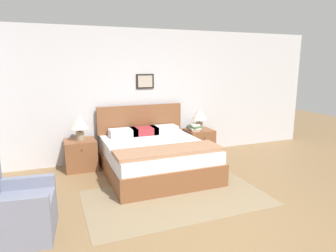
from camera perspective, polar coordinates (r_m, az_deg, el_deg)
The scene contains 13 objects.
ground_plane at distance 3.77m, azimuth 11.00°, elevation -19.04°, with size 16.00×16.00×0.00m, color olive.
wall_back at distance 6.15m, azimuth -4.47°, elevation 5.96°, with size 7.98×0.09×2.60m.
area_rug_main at distance 4.49m, azimuth 1.66°, elevation -13.50°, with size 2.62×1.52×0.01m.
bed at distance 5.34m, azimuth -2.36°, elevation -5.76°, with size 1.74×1.95×1.11m.
armchair at distance 3.86m, azimuth -26.88°, elevation -14.40°, with size 0.78×0.79×0.86m.
nightstand_near_window at distance 5.77m, azimuth -16.28°, elevation -5.26°, with size 0.56×0.53×0.55m.
nightstand_by_door at distance 6.44m, azimuth 5.87°, elevation -3.08°, with size 0.56×0.53×0.55m.
table_lamp_near_window at distance 5.64m, azimuth -16.55°, elevation 0.52°, with size 0.32×0.32×0.47m.
table_lamp_by_door at distance 6.32m, azimuth 6.03°, elevation 2.12°, with size 0.32×0.32×0.47m.
book_thick_bottom at distance 6.27m, azimuth 5.12°, elevation -0.73°, with size 0.19×0.26×0.03m.
book_hardcover_middle at distance 6.27m, azimuth 5.13°, elevation -0.44°, with size 0.25×0.30×0.03m.
book_novel_upper at distance 6.26m, azimuth 5.13°, elevation -0.09°, with size 0.25×0.28×0.04m.
book_slim_near_top at distance 6.25m, azimuth 5.14°, elevation 0.23°, with size 0.19×0.24×0.03m.
Camera 1 is at (-1.80, -2.70, 1.92)m, focal length 32.00 mm.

